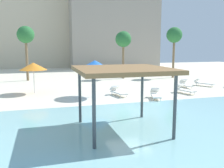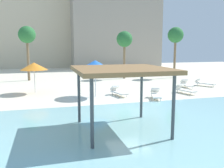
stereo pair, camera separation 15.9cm
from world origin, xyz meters
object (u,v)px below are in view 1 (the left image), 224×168
Objects in this scene: beach_umbrella_orange_2 at (33,66)px; lounge_chair_0 at (203,82)px; lounge_chair_3 at (184,89)px; lounge_chair_5 at (156,94)px; palm_tree_3 at (26,36)px; palm_tree_0 at (174,36)px; palm_tree_2 at (123,40)px; shade_pavilion at (123,72)px; lounge_chair_1 at (185,84)px; lounge_chair_2 at (118,91)px; beach_umbrella_blue_3 at (95,65)px.

lounge_chair_0 is at bearing -1.85° from beach_umbrella_orange_2.
lounge_chair_3 is 3.47m from lounge_chair_5.
palm_tree_3 is (-9.51, 13.14, 4.67)m from lounge_chair_5.
lounge_chair_0 is 0.97× the size of lounge_chair_3.
palm_tree_0 is at bearing 139.57° from lounge_chair_3.
palm_tree_2 is at bearing 173.92° from lounge_chair_3.
beach_umbrella_orange_2 is 15.94m from lounge_chair_0.
lounge_chair_1 is at bearing 45.54° from shade_pavilion.
lounge_chair_0 is 0.32× the size of palm_tree_3.
lounge_chair_5 is at bearing -97.37° from palm_tree_2.
palm_tree_3 is at bearing 172.67° from palm_tree_0.
beach_umbrella_orange_2 is 0.42× the size of palm_tree_3.
lounge_chair_1 is at bearing -111.43° from palm_tree_0.
lounge_chair_3 is (7.81, 7.27, -2.35)m from shade_pavilion.
palm_tree_2 is (-1.67, 10.59, 4.26)m from lounge_chair_3.
palm_tree_2 is at bearing 35.26° from beach_umbrella_orange_2.
lounge_chair_0 is 4.92m from lounge_chair_3.
beach_umbrella_orange_2 reaches higher than lounge_chair_0.
shade_pavilion is 0.66× the size of palm_tree_3.
palm_tree_0 is at bearing -7.33° from palm_tree_3.
palm_tree_0 is (10.10, 9.05, 4.76)m from lounge_chair_2.
palm_tree_0 reaches higher than lounge_chair_3.
lounge_chair_5 is at bearing -82.85° from lounge_chair_3.
lounge_chair_2 is at bearing 73.81° from shade_pavilion.
lounge_chair_3 is at bearing -42.91° from palm_tree_3.
palm_tree_3 is (-0.89, 8.43, 2.78)m from beach_umbrella_orange_2.
lounge_chair_3 is at bearing 72.90° from lounge_chair_2.
palm_tree_0 is (16.39, 6.20, 2.86)m from beach_umbrella_orange_2.
lounge_chair_2 is 0.32× the size of palm_tree_0.
lounge_chair_1 is 9.77m from palm_tree_2.
lounge_chair_1 is at bearing 146.51° from lounge_chair_5.
lounge_chair_1 is 0.35× the size of palm_tree_2.
lounge_chair_3 is 0.35× the size of palm_tree_2.
beach_umbrella_blue_3 reaches higher than beach_umbrella_orange_2.
lounge_chair_1 is 3.05m from lounge_chair_3.
beach_umbrella_orange_2 is 7.16m from lounge_chair_2.
palm_tree_0 is 17.42m from palm_tree_3.
palm_tree_2 is (-3.44, 8.09, 4.26)m from lounge_chair_1.
shade_pavilion is 2.02× the size of lounge_chair_3.
lounge_chair_0 is 10.46m from palm_tree_2.
lounge_chair_2 is at bearing -107.40° from lounge_chair_0.
lounge_chair_1 is 1.00× the size of lounge_chair_2.
palm_tree_3 is (-17.28, 2.22, -0.08)m from palm_tree_0.
lounge_chair_2 is 0.32× the size of palm_tree_3.
beach_umbrella_orange_2 is at bearing -99.53° from lounge_chair_5.
beach_umbrella_blue_3 is at bearing -109.95° from lounge_chair_0.
beach_umbrella_orange_2 is 1.31× the size of lounge_chair_0.
palm_tree_0 reaches higher than lounge_chair_5.
palm_tree_3 is at bearing 104.43° from shade_pavilion.
lounge_chair_3 is at bearing 42.93° from shade_pavilion.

